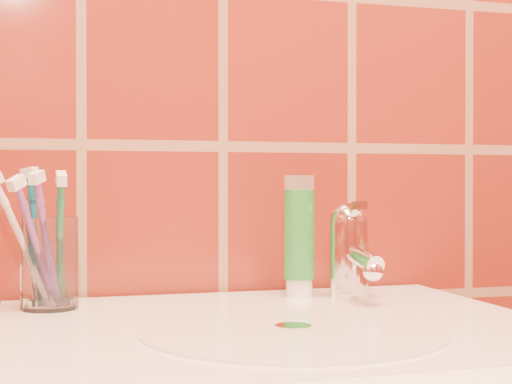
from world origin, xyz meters
name	(u,v)px	position (x,y,z in m)	size (l,w,h in m)	color
glass_tumbler	(49,263)	(-0.22, 1.11, 0.90)	(0.06, 0.06, 0.10)	white
toothpaste_tube	(299,240)	(0.08, 1.12, 0.92)	(0.04, 0.04, 0.15)	white
faucet	(350,247)	(0.14, 1.09, 0.91)	(0.05, 0.11, 0.12)	white
toothbrush_0	(37,239)	(-0.24, 1.11, 0.93)	(0.04, 0.04, 0.17)	#0C5267
toothbrush_1	(59,243)	(-0.21, 1.09, 0.93)	(0.03, 0.07, 0.16)	#1D6D42
toothbrush_2	(47,242)	(-0.23, 1.09, 0.93)	(0.05, 0.06, 0.16)	#834595
toothbrush_3	(23,243)	(-0.25, 1.10, 0.93)	(0.08, 0.04, 0.16)	silver
toothbrush_4	(37,246)	(-0.24, 1.08, 0.92)	(0.07, 0.07, 0.16)	#6F408B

